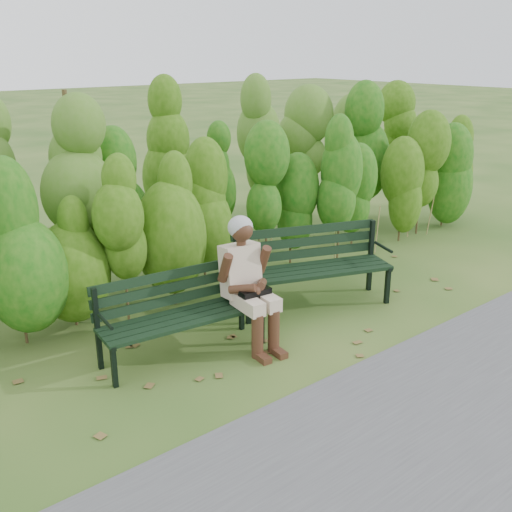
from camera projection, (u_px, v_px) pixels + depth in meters
ground at (278, 334)px, 6.14m from camera, size 80.00×80.00×0.00m
footpath at (469, 434)px, 4.53m from camera, size 60.00×2.50×0.01m
hedge_band at (175, 183)px, 7.09m from camera, size 11.04×1.67×2.42m
leaf_litter at (261, 341)px, 5.98m from camera, size 5.72×2.11×0.01m
bench_left at (179, 308)px, 5.62m from camera, size 1.62×0.69×0.79m
bench_right at (310, 260)px, 6.73m from camera, size 1.83×1.14×0.87m
seated_woman at (248, 276)px, 5.75m from camera, size 0.54×0.80×1.27m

